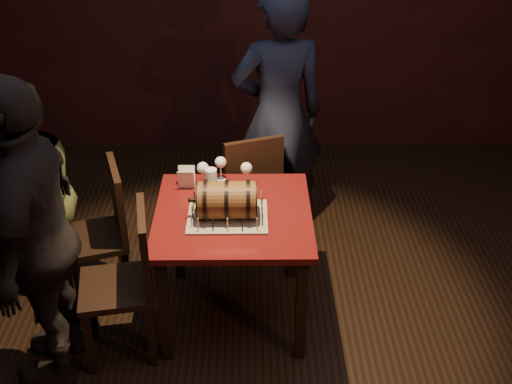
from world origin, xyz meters
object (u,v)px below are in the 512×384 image
(pub_table, at_px, (233,228))
(chair_back, at_px, (249,187))
(pint_of_ale, at_px, (211,181))
(wine_glass_left, at_px, (203,169))
(person_left_front, at_px, (37,238))
(chair_left_rear, at_px, (105,227))
(barrel_cake, at_px, (227,200))
(person_left_rear, at_px, (31,198))
(wine_glass_right, at_px, (246,169))
(person_back, at_px, (278,116))
(wine_glass_mid, at_px, (221,163))
(chair_left_front, at_px, (129,276))

(pub_table, bearing_deg, chair_back, 82.08)
(pint_of_ale, bearing_deg, chair_back, 62.19)
(wine_glass_left, bearing_deg, person_left_front, -137.48)
(pub_table, distance_m, chair_left_rear, 0.83)
(barrel_cake, height_order, wine_glass_left, barrel_cake)
(chair_back, bearing_deg, person_left_rear, -161.11)
(pub_table, relative_size, wine_glass_left, 5.59)
(barrel_cake, distance_m, chair_left_rear, 0.88)
(wine_glass_right, relative_size, person_back, 0.09)
(barrel_cake, xyz_separation_m, person_left_front, (-0.95, -0.37, 0.01))
(pub_table, height_order, person_back, person_back)
(barrel_cake, bearing_deg, wine_glass_left, 113.43)
(chair_back, distance_m, person_left_front, 1.57)
(chair_back, bearing_deg, barrel_cake, -99.60)
(chair_back, height_order, person_left_front, person_left_front)
(wine_glass_mid, xyz_separation_m, chair_left_rear, (-0.72, -0.18, -0.34))
(chair_left_rear, bearing_deg, chair_back, 27.81)
(wine_glass_mid, height_order, wine_glass_right, same)
(chair_back, xyz_separation_m, chair_left_rear, (-0.89, -0.47, 0.00))
(wine_glass_right, bearing_deg, chair_back, 87.60)
(pub_table, relative_size, chair_back, 0.97)
(pub_table, distance_m, pint_of_ale, 0.33)
(pub_table, xyz_separation_m, wine_glass_right, (0.08, 0.30, 0.23))
(wine_glass_right, bearing_deg, wine_glass_left, 178.74)
(wine_glass_mid, xyz_separation_m, chair_back, (0.17, 0.29, -0.34))
(chair_left_rear, distance_m, person_back, 1.42)
(chair_left_rear, bearing_deg, pub_table, -13.68)
(wine_glass_mid, relative_size, person_left_front, 0.09)
(pub_table, relative_size, person_back, 0.50)
(wine_glass_mid, bearing_deg, pint_of_ale, -110.65)
(wine_glass_right, relative_size, chair_left_front, 0.17)
(wine_glass_left, xyz_separation_m, chair_left_front, (-0.38, -0.59, -0.35))
(barrel_cake, distance_m, wine_glass_left, 0.39)
(chair_left_rear, relative_size, person_left_front, 0.53)
(pub_table, height_order, wine_glass_mid, wine_glass_mid)
(chair_back, bearing_deg, wine_glass_mid, -120.91)
(person_back, bearing_deg, wine_glass_right, 60.93)
(wine_glass_mid, distance_m, chair_left_front, 0.89)
(wine_glass_right, relative_size, person_left_front, 0.09)
(wine_glass_left, relative_size, person_left_front, 0.09)
(pint_of_ale, bearing_deg, wine_glass_right, 16.55)
(chair_back, bearing_deg, wine_glass_right, -92.40)
(wine_glass_mid, height_order, chair_left_rear, chair_left_rear)
(wine_glass_right, distance_m, chair_back, 0.50)
(wine_glass_right, bearing_deg, pub_table, -104.44)
(pub_table, distance_m, person_left_rear, 1.25)
(wine_glass_right, xyz_separation_m, pint_of_ale, (-0.21, -0.06, -0.05))
(wine_glass_mid, bearing_deg, person_left_rear, -172.05)
(wine_glass_right, distance_m, pint_of_ale, 0.22)
(chair_left_front, relative_size, person_left_rear, 0.65)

